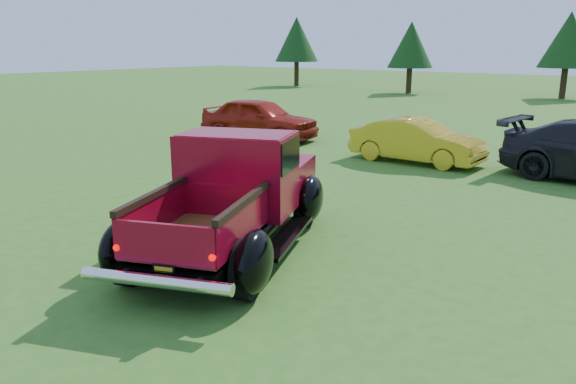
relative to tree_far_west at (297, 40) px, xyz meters
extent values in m
plane|color=#32651C|center=(22.00, -30.00, -3.52)|extent=(120.00, 120.00, 0.00)
cylinder|color=#332114|center=(0.00, 0.00, -2.58)|extent=(0.36, 0.36, 1.87)
cone|color=black|center=(0.00, 0.00, 0.02)|extent=(3.33, 3.33, 3.33)
cylinder|color=#332114|center=(10.00, -1.00, -2.69)|extent=(0.36, 0.36, 1.66)
cone|color=black|center=(10.00, -1.00, -0.39)|extent=(2.94, 2.94, 2.94)
cylinder|color=#332114|center=(19.00, 1.00, -2.62)|extent=(0.36, 0.36, 1.80)
cone|color=black|center=(19.00, 1.00, -0.12)|extent=(3.20, 3.20, 3.20)
cylinder|color=black|center=(20.73, -31.59, -3.14)|extent=(0.50, 0.79, 0.76)
cylinder|color=black|center=(22.23, -30.98, -3.14)|extent=(0.50, 0.79, 0.76)
cylinder|color=black|center=(19.58, -28.77, -3.14)|extent=(0.50, 0.79, 0.76)
cylinder|color=black|center=(21.08, -28.16, -3.14)|extent=(0.50, 0.79, 0.76)
cube|color=black|center=(20.89, -29.83, -3.09)|extent=(2.93, 4.65, 0.19)
cube|color=maroon|center=(20.30, -28.37, -2.70)|extent=(2.04, 1.94, 0.59)
cube|color=silver|center=(20.02, -27.69, -2.71)|extent=(1.43, 0.63, 0.48)
cube|color=maroon|center=(20.76, -29.52, -2.38)|extent=(1.98, 1.66, 1.24)
cube|color=black|center=(20.76, -29.52, -2.04)|extent=(1.98, 1.58, 0.48)
cube|color=maroon|center=(20.76, -29.52, -1.78)|extent=(1.88, 1.54, 0.08)
cube|color=brown|center=(21.34, -30.93, -2.93)|extent=(1.91, 2.25, 0.05)
cube|color=maroon|center=(20.74, -31.18, -2.68)|extent=(0.76, 1.78, 0.50)
cube|color=maroon|center=(21.93, -30.69, -2.68)|extent=(0.76, 1.78, 0.50)
cube|color=maroon|center=(20.98, -30.05, -2.68)|extent=(1.21, 0.53, 0.50)
cube|color=maroon|center=(21.70, -31.82, -2.68)|extent=(1.21, 0.54, 0.50)
cube|color=black|center=(20.74, -31.18, -2.38)|extent=(0.80, 1.80, 0.09)
cube|color=black|center=(21.93, -30.69, -2.38)|extent=(0.80, 1.80, 0.09)
ellipsoid|color=black|center=(20.64, -31.63, -3.02)|extent=(0.79, 1.10, 0.84)
ellipsoid|color=black|center=(22.32, -30.94, -3.02)|extent=(0.79, 1.10, 0.84)
ellipsoid|color=black|center=(19.49, -28.80, -3.02)|extent=(0.79, 1.10, 0.84)
ellipsoid|color=black|center=(21.17, -28.12, -3.02)|extent=(0.79, 1.10, 0.84)
cube|color=black|center=(20.07, -30.22, -3.20)|extent=(1.04, 1.97, 0.06)
cube|color=black|center=(21.75, -29.53, -3.20)|extent=(1.04, 1.97, 0.06)
cylinder|color=silver|center=(21.79, -32.04, -3.04)|extent=(1.78, 0.84, 0.15)
cube|color=black|center=(21.71, -31.85, -2.99)|extent=(0.27, 0.12, 0.14)
cube|color=gold|center=(21.72, -31.86, -2.99)|extent=(0.22, 0.10, 0.10)
sphere|color=#CC0505|center=(21.14, -32.07, -2.78)|extent=(0.09, 0.09, 0.09)
sphere|color=#CC0505|center=(22.27, -31.61, -2.78)|extent=(0.09, 0.09, 0.09)
imported|color=#9C1B0E|center=(14.35, -21.44, -2.83)|extent=(4.22, 2.06, 1.39)
imported|color=gold|center=(20.24, -21.86, -2.93)|extent=(3.55, 1.25, 1.17)
camera|label=1|loc=(26.56, -35.81, -0.46)|focal=35.00mm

